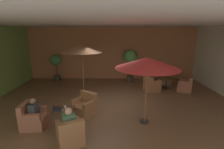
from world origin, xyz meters
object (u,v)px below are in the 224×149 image
Objects in this scene: cafe_table_front_right at (166,80)px; iced_drink_cup at (65,107)px; armchair_front_right_south at (164,79)px; potted_tree_left_corner at (130,59)px; patron_by_window at (33,108)px; patio_umbrella_tall_red at (147,63)px; armchair_front_right_east at (185,86)px; patio_umbrella_center_beige at (81,48)px; armchair_front_left_south at (84,107)px; open_laptop at (58,110)px; armchair_front_left_north at (33,118)px; cafe_table_front_left at (63,114)px; potted_tree_mid_left at (55,62)px; patron_blue_shirt at (69,120)px; armchair_front_left_east at (70,134)px.

iced_drink_cup reaches higher than cafe_table_front_right.
armchair_front_right_south is 7.09m from iced_drink_cup.
potted_tree_left_corner reaches higher than patron_by_window.
cafe_table_front_right is 0.33× the size of patio_umbrella_tall_red.
armchair_front_right_east is 5.99m from patio_umbrella_center_beige.
potted_tree_left_corner reaches higher than armchair_front_left_south.
armchair_front_right_south is 2.55m from potted_tree_left_corner.
potted_tree_left_corner reaches higher than iced_drink_cup.
armchair_front_right_east is 0.42× the size of patio_umbrella_tall_red.
iced_drink_cup is 0.33× the size of open_laptop.
cafe_table_front_left is at bearing 1.79° from armchair_front_left_north.
open_laptop is (-4.95, -4.18, 0.18)m from cafe_table_front_right.
armchair_front_left_south is 5.74m from potted_tree_mid_left.
armchair_front_right_east is (0.93, -0.50, -0.17)m from cafe_table_front_right.
open_laptop is at bearing -71.50° from potted_tree_mid_left.
patron_by_window is at bearing -150.39° from armchair_front_left_south.
cafe_table_front_right is 7.22m from potted_tree_mid_left.
patron_by_window is (-6.74, -3.56, 0.35)m from armchair_front_right_east.
open_laptop is (-5.17, -5.21, 0.37)m from armchair_front_right_south.
patio_umbrella_tall_red reaches higher than potted_tree_left_corner.
patio_umbrella_tall_red is 4.12m from patron_by_window.
armchair_front_left_north is 1.36× the size of patron_by_window.
patron_by_window is at bearing 148.71° from patron_blue_shirt.
armchair_front_left_south is at bearing 29.61° from patron_by_window.
patron_by_window is at bearing -124.94° from potted_tree_left_corner.
open_laptop is (-0.55, 0.74, -0.04)m from patron_blue_shirt.
potted_tree_mid_left reaches higher than open_laptop.
patio_umbrella_tall_red reaches higher than armchair_front_left_south.
potted_tree_left_corner is (2.41, 6.42, 1.24)m from armchair_front_left_east.
patio_umbrella_center_beige is (-0.44, 2.33, 2.10)m from armchair_front_left_south.
armchair_front_right_east is at bearing 31.47° from iced_drink_cup.
armchair_front_left_north reaches higher than open_laptop.
armchair_front_right_south is at bearing 40.11° from patron_by_window.
armchair_front_right_south is at bearing 52.51° from armchair_front_left_east.
armchair_front_right_east reaches higher than open_laptop.
patron_by_window is 1.90× the size of open_laptop.
armchair_front_right_south reaches higher than iced_drink_cup.
armchair_front_left_east is 9.19× the size of iced_drink_cup.
patio_umbrella_center_beige reaches higher than cafe_table_front_left.
patron_by_window reaches higher than armchair_front_right_east.
armchair_front_left_north is at bearing -140.11° from armchair_front_right_south.
armchair_front_right_east is at bearing 31.54° from cafe_table_front_left.
armchair_front_left_north reaches higher than armchair_front_right_south.
iced_drink_cup is at bearing -91.62° from patio_umbrella_center_beige.
cafe_table_front_left is 3.33m from patio_umbrella_tall_red.
patio_umbrella_center_beige reaches higher than patron_by_window.
patio_umbrella_center_beige is 3.66m from potted_tree_left_corner.
patio_umbrella_center_beige is at bearing 87.43° from cafe_table_front_left.
potted_tree_left_corner reaches higher than cafe_table_front_right.
cafe_table_front_left is 0.29× the size of patio_umbrella_tall_red.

